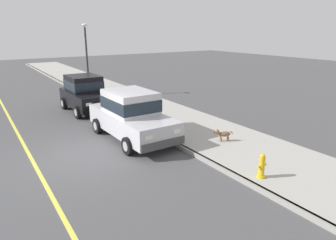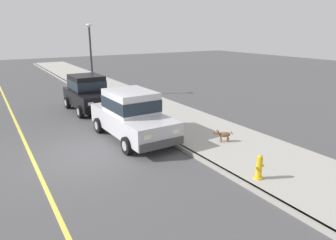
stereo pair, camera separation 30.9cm
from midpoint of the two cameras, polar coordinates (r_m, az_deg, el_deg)
ground_plane at (r=11.12m, az=-14.50°, el=-6.35°), size 80.00×80.00×0.00m
curb at (r=12.29m, az=-0.16°, el=-3.22°), size 0.16×64.00×0.14m
sidewalk at (r=13.26m, az=6.51°, el=-1.83°), size 3.60×64.00×0.14m
lane_centre_line at (r=10.83m, az=-22.66°, el=-7.77°), size 0.12×57.60×0.01m
car_silver_sedan at (r=12.22m, az=-6.05°, el=1.06°), size 2.11×4.64×1.92m
car_black_hatchback at (r=16.95m, az=-14.12°, el=4.98°), size 2.02×3.84×1.88m
dog_brown at (r=11.75m, az=10.91°, el=-2.63°), size 0.69×0.43×0.49m
fire_hydrant at (r=9.16m, az=17.51°, el=-8.44°), size 0.34×0.24×0.72m
street_lamp at (r=20.68m, az=-13.75°, el=12.42°), size 0.36×0.36×4.42m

